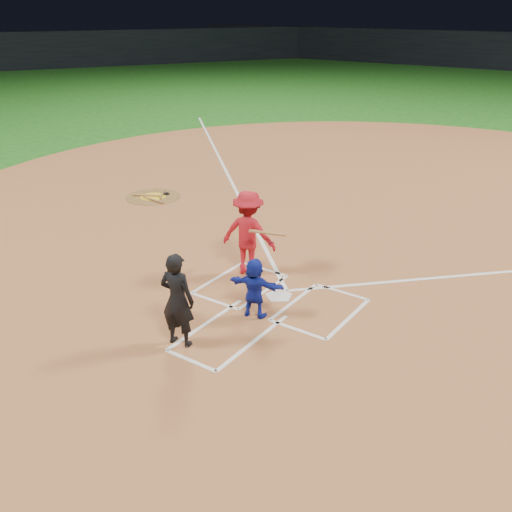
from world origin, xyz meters
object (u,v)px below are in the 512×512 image
Objects in this scene: on_deck_circle at (153,197)px; batter_at_plate at (248,233)px; umpire at (177,300)px; home_plate at (279,296)px; catcher at (255,288)px.

batter_at_plate is (5.60, -2.75, 0.95)m from on_deck_circle.
umpire reaches higher than on_deck_circle.
umpire is (6.27, -5.82, 0.87)m from on_deck_circle.
umpire is at bearing 78.39° from home_plate.
umpire reaches higher than catcher.
catcher is (6.81, -4.26, 0.59)m from on_deck_circle.
batter_at_plate reaches higher than catcher.
on_deck_circle is 8.05m from catcher.
umpire is at bearing -77.71° from batter_at_plate.
on_deck_circle is 0.98× the size of umpire.
catcher is 0.69× the size of umpire.
home_plate is 2.68m from umpire.
batter_at_plate reaches higher than home_plate.
home_plate is at bearing -111.88° from umpire.
on_deck_circle is 8.60m from umpire.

